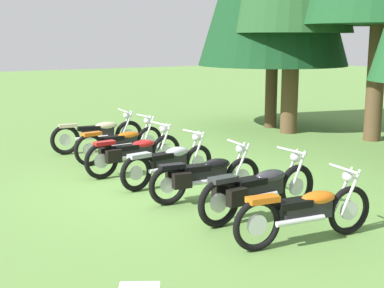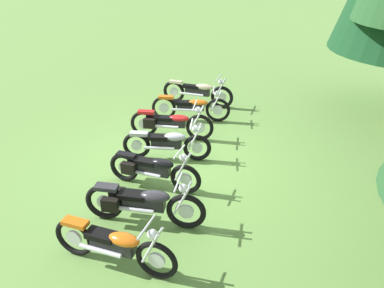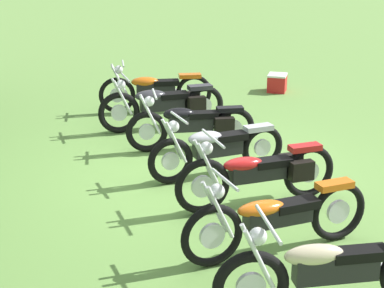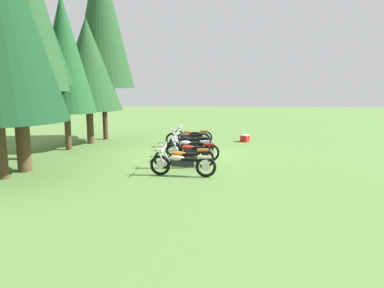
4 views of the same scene
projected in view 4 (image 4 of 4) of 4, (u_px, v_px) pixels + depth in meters
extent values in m
plane|color=#608C42|center=(190.00, 156.00, 16.40)|extent=(80.00, 80.00, 0.00)
torus|color=black|center=(160.00, 165.00, 12.83)|extent=(0.19, 0.75, 0.74)
cylinder|color=silver|center=(160.00, 165.00, 12.83)|extent=(0.08, 0.29, 0.28)
torus|color=black|center=(206.00, 167.00, 12.56)|extent=(0.19, 0.75, 0.74)
cylinder|color=silver|center=(206.00, 167.00, 12.56)|extent=(0.08, 0.29, 0.28)
cube|color=black|center=(183.00, 163.00, 12.67)|extent=(0.26, 0.83, 0.26)
ellipsoid|color=beige|center=(176.00, 158.00, 12.68)|extent=(0.27, 0.60, 0.20)
cube|color=black|center=(189.00, 159.00, 12.61)|extent=(0.26, 0.56, 0.10)
cube|color=beige|center=(204.00, 157.00, 12.51)|extent=(0.20, 0.45, 0.08)
cylinder|color=silver|center=(161.00, 157.00, 12.71)|extent=(0.08, 0.34, 0.65)
cylinder|color=silver|center=(162.00, 157.00, 12.83)|extent=(0.08, 0.34, 0.65)
cylinder|color=silver|center=(164.00, 148.00, 12.70)|extent=(0.78, 0.12, 0.04)
sphere|color=silver|center=(161.00, 151.00, 12.73)|extent=(0.19, 0.19, 0.17)
cylinder|color=silver|center=(188.00, 165.00, 12.76)|extent=(0.17, 0.82, 0.08)
torus|color=black|center=(163.00, 159.00, 13.89)|extent=(0.17, 0.74, 0.73)
cylinder|color=silver|center=(163.00, 159.00, 13.89)|extent=(0.08, 0.29, 0.29)
torus|color=black|center=(205.00, 159.00, 13.98)|extent=(0.17, 0.74, 0.73)
cylinder|color=silver|center=(205.00, 159.00, 13.98)|extent=(0.08, 0.29, 0.29)
cube|color=black|center=(184.00, 157.00, 13.92)|extent=(0.29, 0.82, 0.21)
ellipsoid|color=#D16014|center=(178.00, 153.00, 13.89)|extent=(0.31, 0.60, 0.16)
cube|color=black|center=(190.00, 154.00, 13.91)|extent=(0.29, 0.56, 0.10)
cube|color=#D16014|center=(203.00, 150.00, 13.92)|extent=(0.23, 0.46, 0.08)
cylinder|color=silver|center=(165.00, 152.00, 13.77)|extent=(0.08, 0.34, 0.65)
cylinder|color=silver|center=(165.00, 151.00, 13.92)|extent=(0.08, 0.34, 0.65)
cylinder|color=silver|center=(167.00, 143.00, 13.80)|extent=(0.63, 0.11, 0.04)
sphere|color=silver|center=(164.00, 146.00, 13.81)|extent=(0.19, 0.19, 0.17)
cylinder|color=silver|center=(189.00, 158.00, 14.06)|extent=(0.17, 0.81, 0.08)
torus|color=black|center=(174.00, 153.00, 15.17)|extent=(0.15, 0.76, 0.75)
cylinder|color=silver|center=(174.00, 153.00, 15.17)|extent=(0.07, 0.30, 0.29)
torus|color=black|center=(211.00, 153.00, 15.18)|extent=(0.15, 0.76, 0.75)
cylinder|color=silver|center=(211.00, 153.00, 15.18)|extent=(0.07, 0.30, 0.29)
cube|color=black|center=(192.00, 150.00, 15.16)|extent=(0.24, 0.78, 0.23)
ellipsoid|color=#B21919|center=(187.00, 147.00, 15.14)|extent=(0.28, 0.56, 0.18)
cube|color=black|center=(197.00, 148.00, 15.15)|extent=(0.26, 0.52, 0.10)
cube|color=#B21919|center=(209.00, 144.00, 15.12)|extent=(0.21, 0.45, 0.08)
cylinder|color=silver|center=(175.00, 146.00, 15.05)|extent=(0.07, 0.34, 0.65)
cylinder|color=silver|center=(176.00, 146.00, 15.20)|extent=(0.07, 0.34, 0.65)
cylinder|color=silver|center=(177.00, 138.00, 15.07)|extent=(0.75, 0.08, 0.04)
sphere|color=silver|center=(175.00, 141.00, 15.09)|extent=(0.18, 0.18, 0.17)
cylinder|color=silver|center=(196.00, 152.00, 15.30)|extent=(0.13, 0.77, 0.08)
cube|color=black|center=(206.00, 151.00, 15.01)|extent=(0.16, 0.33, 0.26)
cube|color=black|center=(206.00, 150.00, 15.32)|extent=(0.16, 0.33, 0.26)
torus|color=black|center=(173.00, 149.00, 16.26)|extent=(0.19, 0.70, 0.69)
cylinder|color=silver|center=(173.00, 149.00, 16.26)|extent=(0.08, 0.27, 0.27)
torus|color=black|center=(206.00, 149.00, 16.36)|extent=(0.19, 0.70, 0.69)
cylinder|color=silver|center=(206.00, 149.00, 16.36)|extent=(0.08, 0.27, 0.27)
cube|color=black|center=(190.00, 146.00, 16.29)|extent=(0.30, 0.76, 0.26)
ellipsoid|color=#9EA0A8|center=(185.00, 143.00, 16.25)|extent=(0.32, 0.56, 0.20)
cube|color=black|center=(194.00, 143.00, 16.29)|extent=(0.30, 0.52, 0.10)
cube|color=#9EA0A8|center=(205.00, 142.00, 16.31)|extent=(0.24, 0.46, 0.08)
cylinder|color=silver|center=(175.00, 143.00, 16.14)|extent=(0.09, 0.34, 0.65)
cylinder|color=silver|center=(175.00, 142.00, 16.30)|extent=(0.09, 0.34, 0.65)
cylinder|color=silver|center=(176.00, 135.00, 16.17)|extent=(0.61, 0.11, 0.04)
sphere|color=silver|center=(174.00, 138.00, 16.18)|extent=(0.19, 0.19, 0.17)
cylinder|color=silver|center=(193.00, 148.00, 16.45)|extent=(0.17, 0.75, 0.08)
torus|color=black|center=(176.00, 144.00, 17.68)|extent=(0.19, 0.70, 0.70)
cylinder|color=silver|center=(176.00, 144.00, 17.68)|extent=(0.08, 0.27, 0.27)
torus|color=black|center=(205.00, 145.00, 17.41)|extent=(0.19, 0.70, 0.70)
cylinder|color=silver|center=(205.00, 145.00, 17.41)|extent=(0.08, 0.27, 0.27)
cube|color=black|center=(190.00, 142.00, 17.53)|extent=(0.28, 0.75, 0.26)
ellipsoid|color=black|center=(186.00, 139.00, 17.54)|extent=(0.31, 0.54, 0.21)
cube|color=black|center=(194.00, 139.00, 17.47)|extent=(0.29, 0.51, 0.10)
cube|color=black|center=(203.00, 138.00, 17.38)|extent=(0.23, 0.46, 0.08)
cylinder|color=silver|center=(176.00, 138.00, 17.55)|extent=(0.09, 0.34, 0.65)
cylinder|color=silver|center=(177.00, 138.00, 17.69)|extent=(0.09, 0.34, 0.65)
cylinder|color=silver|center=(178.00, 131.00, 17.55)|extent=(0.63, 0.11, 0.04)
sphere|color=silver|center=(177.00, 134.00, 17.58)|extent=(0.19, 0.19, 0.17)
cylinder|color=silver|center=(194.00, 144.00, 17.63)|extent=(0.17, 0.73, 0.08)
cube|color=black|center=(201.00, 143.00, 17.28)|extent=(0.18, 0.33, 0.26)
cube|color=black|center=(202.00, 142.00, 17.58)|extent=(0.18, 0.33, 0.26)
torus|color=black|center=(173.00, 140.00, 18.80)|extent=(0.13, 0.76, 0.76)
cylinder|color=silver|center=(173.00, 140.00, 18.80)|extent=(0.06, 0.29, 0.29)
torus|color=black|center=(203.00, 140.00, 18.76)|extent=(0.13, 0.76, 0.76)
cylinder|color=silver|center=(203.00, 140.00, 18.76)|extent=(0.06, 0.29, 0.29)
cube|color=black|center=(188.00, 138.00, 18.76)|extent=(0.26, 0.80, 0.26)
ellipsoid|color=#2D2D33|center=(184.00, 135.00, 18.74)|extent=(0.31, 0.58, 0.20)
cube|color=black|center=(192.00, 135.00, 18.74)|extent=(0.29, 0.54, 0.10)
cube|color=#2D2D33|center=(202.00, 133.00, 18.70)|extent=(0.23, 0.45, 0.08)
cylinder|color=silver|center=(174.00, 134.00, 18.66)|extent=(0.06, 0.34, 0.65)
cylinder|color=silver|center=(174.00, 134.00, 18.84)|extent=(0.06, 0.34, 0.65)
cylinder|color=silver|center=(175.00, 128.00, 18.69)|extent=(0.66, 0.06, 0.04)
sphere|color=silver|center=(174.00, 130.00, 18.72)|extent=(0.18, 0.18, 0.17)
cylinder|color=silver|center=(191.00, 139.00, 18.92)|extent=(0.11, 0.80, 0.08)
cube|color=black|center=(200.00, 139.00, 18.56)|extent=(0.15, 0.32, 0.26)
cube|color=black|center=(200.00, 138.00, 18.93)|extent=(0.15, 0.32, 0.26)
torus|color=black|center=(178.00, 137.00, 20.08)|extent=(0.19, 0.73, 0.73)
cylinder|color=silver|center=(178.00, 137.00, 20.08)|extent=(0.09, 0.29, 0.29)
torus|color=black|center=(206.00, 137.00, 19.78)|extent=(0.19, 0.73, 0.73)
cylinder|color=silver|center=(206.00, 137.00, 19.78)|extent=(0.09, 0.29, 0.29)
cube|color=black|center=(192.00, 135.00, 19.91)|extent=(0.32, 0.79, 0.24)
ellipsoid|color=#D16014|center=(188.00, 132.00, 19.93)|extent=(0.35, 0.58, 0.19)
cube|color=black|center=(196.00, 133.00, 19.85)|extent=(0.32, 0.54, 0.10)
cube|color=#D16014|center=(204.00, 131.00, 19.74)|extent=(0.26, 0.46, 0.08)
cylinder|color=silver|center=(179.00, 132.00, 19.94)|extent=(0.09, 0.34, 0.65)
cylinder|color=silver|center=(180.00, 131.00, 20.10)|extent=(0.09, 0.34, 0.65)
cylinder|color=silver|center=(181.00, 125.00, 19.95)|extent=(0.61, 0.12, 0.04)
sphere|color=silver|center=(179.00, 128.00, 19.99)|extent=(0.19, 0.19, 0.17)
cylinder|color=silver|center=(195.00, 136.00, 20.03)|extent=(0.18, 0.77, 0.08)
cylinder|color=#4C3823|center=(1.00, 150.00, 12.29)|extent=(0.38, 0.38, 1.99)
cylinder|color=brown|center=(22.00, 132.00, 13.28)|extent=(0.51, 0.51, 2.98)
cylinder|color=brown|center=(23.00, 123.00, 15.48)|extent=(0.48, 0.48, 3.19)
cylinder|color=#4C3823|center=(68.00, 131.00, 17.91)|extent=(0.30, 0.30, 1.86)
cone|color=#1E5128|center=(64.00, 54.00, 17.31)|extent=(2.92, 2.92, 5.67)
cylinder|color=#4C3823|center=(90.00, 127.00, 19.92)|extent=(0.38, 0.38, 1.85)
cone|color=#234C26|center=(87.00, 64.00, 19.37)|extent=(3.67, 3.67, 4.92)
cylinder|color=#42301E|center=(105.00, 114.00, 21.30)|extent=(0.29, 0.29, 3.05)
cone|color=#234C26|center=(101.00, 18.00, 20.42)|extent=(3.58, 3.58, 7.94)
cube|color=red|center=(245.00, 139.00, 20.64)|extent=(0.60, 0.58, 0.36)
cube|color=silver|center=(245.00, 135.00, 20.61)|extent=(0.61, 0.59, 0.04)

